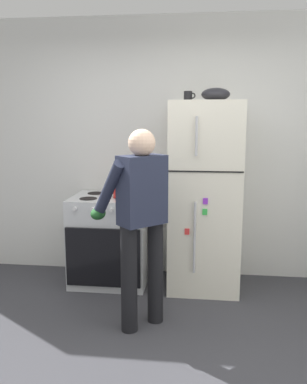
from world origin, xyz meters
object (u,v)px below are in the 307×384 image
red_pot (124,191)px  mixing_bowl (216,94)px  refrigerator (205,197)px  person_cook (140,212)px  stove_range (110,240)px  coffee_mug (188,96)px

red_pot → mixing_bowl: 1.27m
refrigerator → person_cook: refrigerator is taller
stove_range → person_cook: size_ratio=0.57×
person_cook → mixing_bowl: 1.41m
red_pot → refrigerator: bearing=3.6°
mixing_bowl → stove_range: bearing=-179.4°
coffee_mug → mixing_bowl: bearing=-11.0°
mixing_bowl → red_pot: bearing=-176.7°
person_cook → coffee_mug: bearing=69.9°
stove_range → red_pot: 0.55m
red_pot → mixing_bowl: bearing=3.3°
stove_range → mixing_bowl: 1.78m
refrigerator → coffee_mug: (-0.18, 0.05, 0.97)m
refrigerator → person_cook: (-0.51, -0.86, 0.03)m
stove_range → red_pot: (0.16, -0.04, 0.52)m
refrigerator → red_pot: (-0.79, -0.05, 0.05)m
stove_range → mixing_bowl: bearing=0.6°
refrigerator → stove_range: refrigerator is taller
red_pot → mixing_bowl: mixing_bowl is taller
person_cook → coffee_mug: size_ratio=14.28×
person_cook → stove_range: bearing=117.4°
person_cook → red_pot: bearing=109.1°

